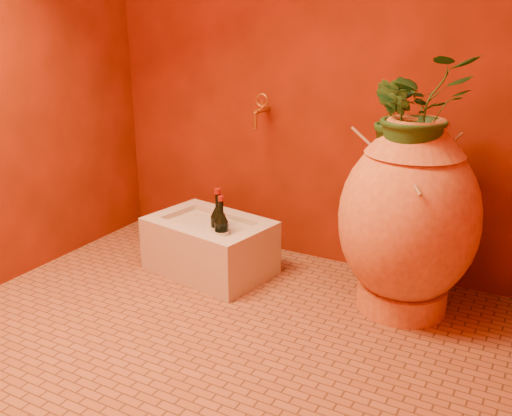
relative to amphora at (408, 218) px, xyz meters
The scene contains 10 objects.
floor 1.00m from the amphora, 133.57° to the right, with size 2.50×2.50×0.00m, color brown.
wall_back 1.07m from the amphora, 150.48° to the left, with size 2.50×0.02×2.50m, color #4F1904.
amphora is the anchor object (origin of this frame).
stone_basin 1.06m from the amphora, behind, with size 0.69×0.53×0.29m.
wine_bottle_a 0.98m from the amphora, behind, with size 0.07×0.07×0.29m.
wine_bottle_b 0.95m from the amphora, behind, with size 0.08×0.08×0.33m.
wine_bottle_c 0.92m from the amphora, 168.32° to the right, with size 0.08×0.08×0.31m.
wall_tap 1.01m from the amphora, 163.96° to the left, with size 0.08×0.16×0.18m.
plant_main 0.49m from the amphora, 87.04° to the right, with size 0.43×0.37×0.47m, color #1D4D1B.
plant_side 0.46m from the amphora, 160.88° to the right, with size 0.19×0.15×0.35m, color #1D4D1B.
Camera 1 is at (1.18, -1.80, 1.33)m, focal length 40.00 mm.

